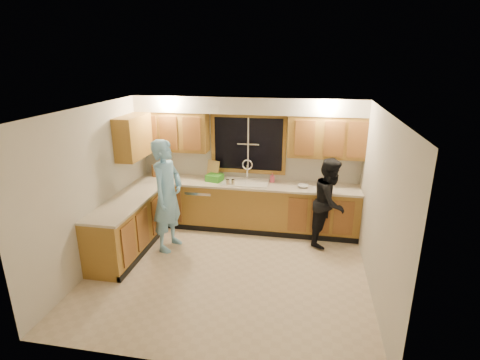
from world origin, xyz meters
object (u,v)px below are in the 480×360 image
knife_block (156,171)px  bowl (303,186)px  soap_bottle (272,178)px  sink (246,186)px  dish_crate (215,178)px  dishwasher (203,205)px  man (167,196)px  stove (111,242)px  woman (330,202)px

knife_block → bowl: size_ratio=1.20×
bowl → soap_bottle: bearing=160.1°
sink → dish_crate: 0.61m
dishwasher → man: size_ratio=0.43×
knife_block → stove: bearing=-131.3°
soap_bottle → dish_crate: bearing=-173.3°
dishwasher → knife_block: 1.15m
man → knife_block: man is taller
dish_crate → dishwasher: bearing=-173.9°
man → knife_block: size_ratio=8.24×
soap_bottle → knife_block: bearing=-178.5°
stove → man: (0.64, 0.82, 0.51)m
sink → soap_bottle: 0.53m
dishwasher → bowl: bearing=-1.7°
stove → soap_bottle: (2.29, 1.96, 0.56)m
woman → bowl: woman is taller
man → dish_crate: size_ratio=6.94×
stove → dish_crate: dish_crate is taller
man → bowl: 2.42m
dishwasher → stove: bearing=-117.7°
soap_bottle → bowl: 0.62m
man → woman: 2.79m
knife_block → dish_crate: size_ratio=0.84×
dishwasher → woman: bearing=-8.0°
dishwasher → woman: 2.45m
dishwasher → bowl: size_ratio=4.22×
stove → bowl: size_ratio=4.64×
knife_block → bowl: bearing=-44.7°
woman → knife_block: (-3.36, 0.43, 0.26)m
sink → knife_block: sink is taller
man → stove: bearing=152.3°
soap_bottle → bowl: (0.58, -0.21, -0.06)m
woman → soap_bottle: (-1.06, 0.49, 0.23)m
stove → bowl: 3.40m
dishwasher → bowl: 1.99m
sink → woman: (1.54, -0.35, -0.08)m
bowl → man: bearing=-157.2°
man → knife_block: bearing=41.4°
dishwasher → soap_bottle: size_ratio=4.67×
sink → soap_bottle: (0.49, 0.14, 0.14)m
sink → stove: size_ratio=0.96×
man → dish_crate: (0.56, 1.02, 0.03)m
stove → knife_block: size_ratio=3.86×
sink → dish_crate: bearing=178.8°
soap_bottle → stove: bearing=-139.3°
dishwasher → dish_crate: 0.63m
stove → man: 1.16m
stove → bowl: bearing=31.4°
woman → dish_crate: (-2.14, 0.36, 0.20)m
dishwasher → bowl: bowl is taller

